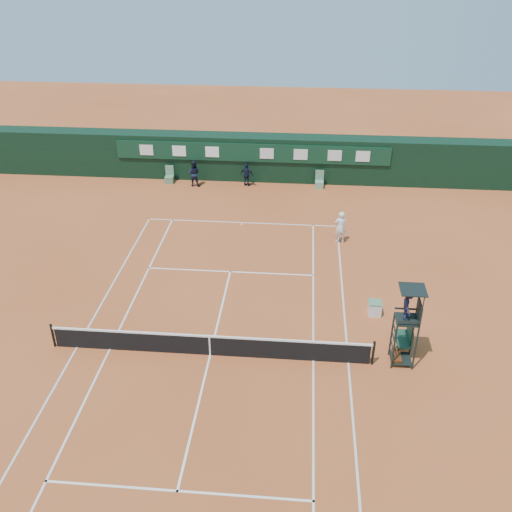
{
  "coord_description": "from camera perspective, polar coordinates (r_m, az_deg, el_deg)",
  "views": [
    {
      "loc": [
        3.36,
        -17.57,
        14.79
      ],
      "look_at": [
        1.32,
        6.0,
        1.2
      ],
      "focal_mm": 40.0,
      "sensor_mm": 36.0,
      "label": 1
    }
  ],
  "objects": [
    {
      "name": "court_lines",
      "position": [
        23.21,
        -4.6,
        -9.81
      ],
      "size": [
        11.05,
        23.85,
        0.01
      ],
      "color": "silver",
      "rests_on": "ground"
    },
    {
      "name": "tennis_net",
      "position": [
        22.89,
        -4.65,
        -8.84
      ],
      "size": [
        12.9,
        0.1,
        1.1
      ],
      "color": "black",
      "rests_on": "ground"
    },
    {
      "name": "player",
      "position": [
        30.94,
        8.44,
        2.87
      ],
      "size": [
        0.73,
        0.55,
        1.82
      ],
      "primitive_type": "imported",
      "rotation": [
        0.0,
        0.0,
        3.32
      ],
      "color": "white",
      "rests_on": "ground"
    },
    {
      "name": "ball_kid_right",
      "position": [
        37.82,
        -0.92,
        8.11
      ],
      "size": [
        0.98,
        0.64,
        1.55
      ],
      "primitive_type": "imported",
      "rotation": [
        0.0,
        0.0,
        2.83
      ],
      "color": "black",
      "rests_on": "ground"
    },
    {
      "name": "cooler",
      "position": [
        25.69,
        11.79,
        -5.11
      ],
      "size": [
        0.57,
        0.57,
        0.65
      ],
      "color": "silver",
      "rests_on": "ground"
    },
    {
      "name": "ball_kid_left",
      "position": [
        38.03,
        -6.23,
        8.21
      ],
      "size": [
        0.89,
        0.72,
        1.73
      ],
      "primitive_type": "imported",
      "rotation": [
        0.0,
        0.0,
        3.07
      ],
      "color": "black",
      "rests_on": "ground"
    },
    {
      "name": "umpire_chair",
      "position": [
        22.05,
        14.96,
        -5.3
      ],
      "size": [
        0.96,
        0.95,
        3.42
      ],
      "color": "black",
      "rests_on": "ground"
    },
    {
      "name": "ground",
      "position": [
        23.21,
        -4.6,
        -9.82
      ],
      "size": [
        90.0,
        90.0,
        0.0
      ],
      "primitive_type": "plane",
      "color": "#BE5B2C",
      "rests_on": "ground"
    },
    {
      "name": "back_wall",
      "position": [
        38.81,
        -0.32,
        9.86
      ],
      "size": [
        40.0,
        1.65,
        3.0
      ],
      "color": "black",
      "rests_on": "ground"
    },
    {
      "name": "linesman_chair_left",
      "position": [
        38.95,
        -8.65,
        7.71
      ],
      "size": [
        0.55,
        0.5,
        1.15
      ],
      "color": "#56835B",
      "rests_on": "ground"
    },
    {
      "name": "player_bench",
      "position": [
        23.89,
        14.79,
        -7.75
      ],
      "size": [
        0.56,
        1.2,
        1.1
      ],
      "color": "#173B28",
      "rests_on": "ground"
    },
    {
      "name": "tennis_bag",
      "position": [
        23.45,
        13.84,
        -9.84
      ],
      "size": [
        0.34,
        0.76,
        0.28
      ],
      "primitive_type": "cube",
      "rotation": [
        0.0,
        0.0,
        -0.01
      ],
      "color": "black",
      "rests_on": "ground"
    },
    {
      "name": "linesman_chair_right",
      "position": [
        37.94,
        6.34,
        7.26
      ],
      "size": [
        0.55,
        0.5,
        1.15
      ],
      "color": "#649974",
      "rests_on": "ground"
    },
    {
      "name": "tennis_ball",
      "position": [
        30.78,
        4.71,
        1.12
      ],
      "size": [
        0.07,
        0.07,
        0.07
      ],
      "primitive_type": "sphere",
      "color": "gold",
      "rests_on": "ground"
    }
  ]
}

